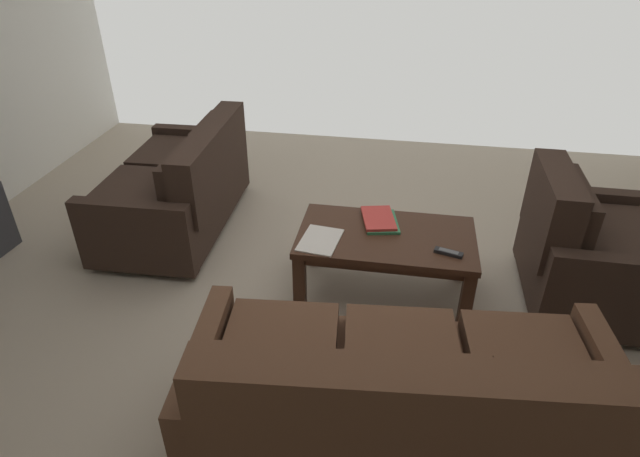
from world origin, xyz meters
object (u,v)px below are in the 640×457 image
Objects in this scene: sofa_main at (401,402)px; loose_magazine at (320,240)px; loveseat_near at (180,186)px; armchair_side at (597,253)px; tv_remote at (448,253)px; coffee_table at (386,244)px; book_stack at (380,220)px.

sofa_main is 1.15m from loose_magazine.
loveseat_near is 1.57× the size of armchair_side.
loveseat_near is 8.63× the size of tv_remote.
armchair_side is 1.66m from loose_magazine.
loose_magazine reaches higher than coffee_table.
armchair_side is at bearing 171.26° from loveseat_near.
sofa_main is at bearing 77.93° from tv_remote.
tv_remote reaches higher than coffee_table.
sofa_main is 2.43m from loveseat_near.
tv_remote is (-0.22, -1.01, 0.11)m from sofa_main.
armchair_side is (-2.81, 0.43, 0.01)m from loveseat_near.
loose_magazine is at bearing 19.34° from coffee_table.
tv_remote is (0.89, 0.29, 0.10)m from armchair_side.
book_stack is (1.30, 0.01, 0.11)m from armchair_side.
tv_remote is at bearing 18.24° from armchair_side.
tv_remote is at bearing 157.35° from coffee_table.
sofa_main is at bearing -55.87° from loose_magazine.
sofa_main reaches higher than coffee_table.
loose_magazine is (0.74, -0.02, -0.01)m from tv_remote.
loveseat_near reaches higher than tv_remote.
coffee_table is 1.26m from armchair_side.
coffee_table is (-1.56, 0.58, 0.03)m from loveseat_near.
sofa_main is 6.25× the size of loose_magazine.
armchair_side reaches higher than coffee_table.
coffee_table is 1.16× the size of armchair_side.
book_stack is (0.05, -0.13, 0.09)m from coffee_table.
loose_magazine is (1.63, 0.28, 0.09)m from armchair_side.
loveseat_near is (1.70, -1.74, -0.00)m from sofa_main.
loose_magazine is (-1.18, 0.71, 0.10)m from loveseat_near.
coffee_table is (0.14, -1.16, 0.03)m from sofa_main.
loveseat_near is 1.35× the size of coffee_table.
book_stack is 1.98× the size of tv_remote.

